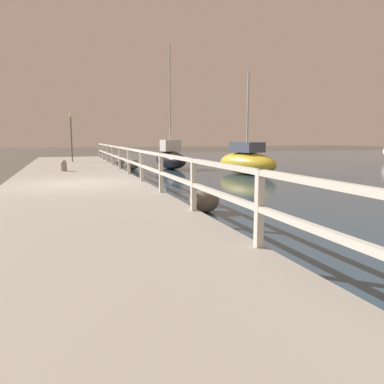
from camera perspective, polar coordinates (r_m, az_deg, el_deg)
name	(u,v)px	position (r m, az deg, el deg)	size (l,w,h in m)	color
ground_plane	(76,193)	(12.56, -17.20, -0.11)	(120.00, 120.00, 0.00)	#4C473D
dock_walkway	(76,188)	(12.54, -17.23, 0.56)	(4.46, 36.00, 0.29)	#9E998E
railing	(141,160)	(12.68, -7.70, 4.83)	(0.10, 32.50, 1.05)	silver
boulder_far_strip	(120,162)	(24.56, -10.89, 4.48)	(0.50, 0.45, 0.38)	gray
boulder_near_dock	(204,201)	(8.81, 1.85, -1.40)	(0.72, 0.65, 0.54)	#666056
boulder_mid_strip	(132,164)	(21.05, -9.10, 4.18)	(0.76, 0.69, 0.57)	slate
mooring_bollard	(64,166)	(17.44, -18.94, 3.82)	(0.26, 0.26, 0.48)	gray
dock_lamp	(71,128)	(24.02, -17.96, 9.20)	(0.23, 0.23, 2.90)	#514C47
sailboat_black	(170,158)	(21.23, -3.31, 5.23)	(1.46, 3.83, 6.81)	black
sailboat_yellow	(247,161)	(18.30, 8.35, 4.67)	(2.30, 4.03, 4.83)	gold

